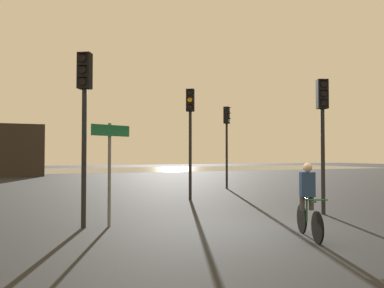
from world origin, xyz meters
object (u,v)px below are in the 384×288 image
(cyclist, at_px, (308,200))
(traffic_light_far_right, at_px, (227,132))
(traffic_light_near_right, at_px, (323,120))
(traffic_light_near_left, at_px, (84,106))
(traffic_light_center, at_px, (190,123))
(direction_sign_post, at_px, (110,159))

(cyclist, bearing_deg, traffic_light_far_right, -87.22)
(traffic_light_far_right, xyz_separation_m, cyclist, (-3.88, -11.18, -2.23))
(traffic_light_near_right, height_order, traffic_light_far_right, traffic_light_far_right)
(traffic_light_near_left, xyz_separation_m, traffic_light_far_right, (8.28, 8.22, 0.03))
(traffic_light_center, bearing_deg, traffic_light_near_right, 145.41)
(traffic_light_near_right, relative_size, traffic_light_center, 0.92)
(traffic_light_near_left, xyz_separation_m, direction_sign_post, (0.63, -0.06, -1.32))
(direction_sign_post, xyz_separation_m, cyclist, (3.78, -2.90, -0.88))
(traffic_light_center, relative_size, direction_sign_post, 1.71)
(traffic_light_far_right, distance_m, direction_sign_post, 11.36)
(traffic_light_near_right, relative_size, traffic_light_far_right, 0.94)
(traffic_light_near_right, height_order, cyclist, traffic_light_near_right)
(direction_sign_post, bearing_deg, cyclist, 120.22)
(traffic_light_center, height_order, cyclist, traffic_light_center)
(traffic_light_center, bearing_deg, traffic_light_far_right, -104.08)
(traffic_light_near_right, relative_size, cyclist, 2.53)
(traffic_light_near_left, distance_m, traffic_light_far_right, 11.67)
(direction_sign_post, bearing_deg, traffic_light_near_left, -28.12)
(traffic_light_far_right, height_order, direction_sign_post, traffic_light_far_right)
(direction_sign_post, height_order, cyclist, direction_sign_post)
(direction_sign_post, bearing_deg, traffic_light_center, -154.40)
(traffic_light_near_right, xyz_separation_m, cyclist, (-2.57, -2.41, -2.05))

